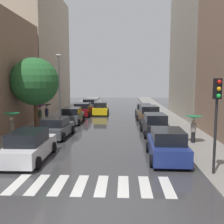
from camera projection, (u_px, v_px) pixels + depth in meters
The scene contains 23 objects.
ground_plane at pixel (113, 116), 32.19m from camera, with size 28.00×72.00×0.04m, color #3A3A3C.
sidewalk_left at pixel (62, 115), 32.47m from camera, with size 3.00×72.00×0.15m, color gray.
sidewalk_right at pixel (165, 115), 31.88m from camera, with size 3.00×72.00×0.15m, color gray.
crosswalk_stripes at pixel (91, 185), 10.67m from camera, with size 6.75×2.20×0.01m.
building_left_mid at pixel (37, 53), 36.07m from camera, with size 6.00×15.86×16.65m, color #B2A38C.
building_right_mid at pixel (205, 52), 30.27m from camera, with size 6.00×13.50×15.52m, color #9E9384.
parked_car_left_nearest at pixel (30, 146), 13.99m from camera, with size 2.06×4.57×1.68m.
parked_car_left_second at pixel (57, 128), 19.87m from camera, with size 2.18×4.31×1.53m.
parked_car_left_third at pixel (72, 116), 26.47m from camera, with size 2.05×4.34×1.62m.
parked_car_left_fourth at pixel (83, 110), 32.21m from camera, with size 2.25×4.60×1.61m.
parked_car_left_fifth at pixel (90, 105), 38.04m from camera, with size 2.13×4.67×1.70m.
parked_car_right_nearest at pixel (167, 145), 14.11m from camera, with size 2.17×4.25×1.71m.
parked_car_right_second at pixel (155, 125), 20.60m from camera, with size 2.14×4.46×1.74m.
parked_car_right_third at pixel (149, 115), 26.52m from camera, with size 2.33×4.59×1.82m.
parked_car_right_fourth at pixel (144, 110), 32.13m from camera, with size 2.21×4.09×1.53m.
taxi_midroad at pixel (101, 109), 33.31m from camera, with size 2.19×4.38×1.81m.
pedestrian_foreground at pixel (194, 122), 17.32m from camera, with size 1.16×1.16×1.83m.
pedestrian_near_tree at pixel (40, 110), 24.17m from camera, with size 1.11×1.11×1.95m.
pedestrian_by_kerb at pixel (11, 121), 17.04m from camera, with size 1.09×1.09×2.08m.
pedestrian_far_side at pixel (47, 109), 25.69m from camera, with size 1.13×1.13×1.90m.
street_tree_left at pixel (35, 82), 22.02m from camera, with size 4.11×4.11×6.21m.
traffic_light_right_corner at pixel (217, 105), 11.25m from camera, with size 0.30×0.42×4.30m.
lamp_post_left at pixel (59, 83), 27.24m from camera, with size 0.60×0.28×7.01m.
Camera 1 is at (1.35, -7.87, 4.32)m, focal length 40.99 mm.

